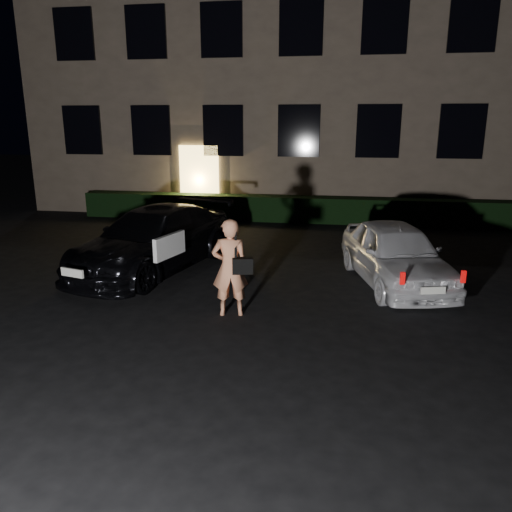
# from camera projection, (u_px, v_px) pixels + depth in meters

# --- Properties ---
(ground) EXTENTS (80.00, 80.00, 0.00)m
(ground) POSITION_uv_depth(u_px,v_px,m) (231.00, 364.00, 7.11)
(ground) COLOR black
(ground) RESTS_ON ground
(building) EXTENTS (20.00, 8.11, 12.00)m
(building) POSITION_uv_depth(u_px,v_px,m) (309.00, 51.00, 19.79)
(building) COLOR brown
(building) RESTS_ON ground
(hedge) EXTENTS (15.00, 0.70, 0.85)m
(hedge) POSITION_uv_depth(u_px,v_px,m) (296.00, 209.00, 16.99)
(hedge) COLOR black
(hedge) RESTS_ON ground
(sedan) EXTENTS (3.21, 5.22, 1.41)m
(sedan) POSITION_uv_depth(u_px,v_px,m) (154.00, 240.00, 11.44)
(sedan) COLOR black
(sedan) RESTS_ON ground
(hatch) EXTENTS (2.45, 4.12, 1.31)m
(hatch) POSITION_uv_depth(u_px,v_px,m) (395.00, 254.00, 10.44)
(hatch) COLOR white
(hatch) RESTS_ON ground
(man) EXTENTS (0.78, 0.55, 1.74)m
(man) POSITION_uv_depth(u_px,v_px,m) (230.00, 267.00, 8.69)
(man) COLOR tan
(man) RESTS_ON ground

